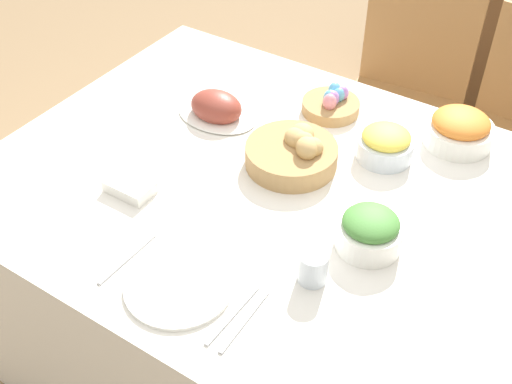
% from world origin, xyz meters
% --- Properties ---
extents(ground_plane, '(12.00, 12.00, 0.00)m').
position_xyz_m(ground_plane, '(0.00, 0.00, 0.00)').
color(ground_plane, '#937551').
extents(dining_table, '(1.50, 1.14, 0.73)m').
position_xyz_m(dining_table, '(0.00, 0.00, 0.36)').
color(dining_table, white).
rests_on(dining_table, ground).
extents(chair_far_center, '(0.46, 0.46, 0.88)m').
position_xyz_m(chair_far_center, '(-0.02, 0.94, 0.48)').
color(chair_far_center, olive).
rests_on(chair_far_center, ground).
extents(sideboard, '(1.11, 0.44, 0.89)m').
position_xyz_m(sideboard, '(0.07, 1.92, 0.44)').
color(sideboard, brown).
rests_on(sideboard, ground).
extents(bread_basket, '(0.25, 0.25, 0.10)m').
position_xyz_m(bread_basket, '(-0.01, 0.10, 0.77)').
color(bread_basket, '#AD8451').
rests_on(bread_basket, dining_table).
extents(egg_basket, '(0.17, 0.17, 0.08)m').
position_xyz_m(egg_basket, '(-0.04, 0.38, 0.75)').
color(egg_basket, '#AD8451').
rests_on(egg_basket, dining_table).
extents(ham_platter, '(0.25, 0.17, 0.09)m').
position_xyz_m(ham_platter, '(-0.31, 0.17, 0.76)').
color(ham_platter, white).
rests_on(ham_platter, dining_table).
extents(green_salad_bowl, '(0.16, 0.16, 0.10)m').
position_xyz_m(green_salad_bowl, '(0.29, -0.06, 0.77)').
color(green_salad_bowl, white).
rests_on(green_salad_bowl, dining_table).
extents(carrot_bowl, '(0.19, 0.19, 0.10)m').
position_xyz_m(carrot_bowl, '(0.33, 0.43, 0.77)').
color(carrot_bowl, white).
rests_on(carrot_bowl, dining_table).
extents(pineapple_bowl, '(0.15, 0.15, 0.09)m').
position_xyz_m(pineapple_bowl, '(0.18, 0.26, 0.77)').
color(pineapple_bowl, silver).
rests_on(pineapple_bowl, dining_table).
extents(dinner_plate, '(0.24, 0.24, 0.01)m').
position_xyz_m(dinner_plate, '(-0.00, -0.40, 0.73)').
color(dinner_plate, white).
rests_on(dinner_plate, dining_table).
extents(fork, '(0.01, 0.18, 0.00)m').
position_xyz_m(fork, '(-0.15, -0.40, 0.73)').
color(fork, '#B7B7BC').
rests_on(fork, dining_table).
extents(knife, '(0.01, 0.18, 0.00)m').
position_xyz_m(knife, '(0.14, -0.40, 0.73)').
color(knife, '#B7B7BC').
rests_on(knife, dining_table).
extents(spoon, '(0.01, 0.18, 0.00)m').
position_xyz_m(spoon, '(0.17, -0.40, 0.73)').
color(spoon, '#B7B7BC').
rests_on(spoon, dining_table).
extents(drinking_cup, '(0.07, 0.07, 0.08)m').
position_xyz_m(drinking_cup, '(0.23, -0.22, 0.77)').
color(drinking_cup, silver).
rests_on(drinking_cup, dining_table).
extents(butter_dish, '(0.12, 0.08, 0.03)m').
position_xyz_m(butter_dish, '(-0.30, -0.22, 0.74)').
color(butter_dish, white).
rests_on(butter_dish, dining_table).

